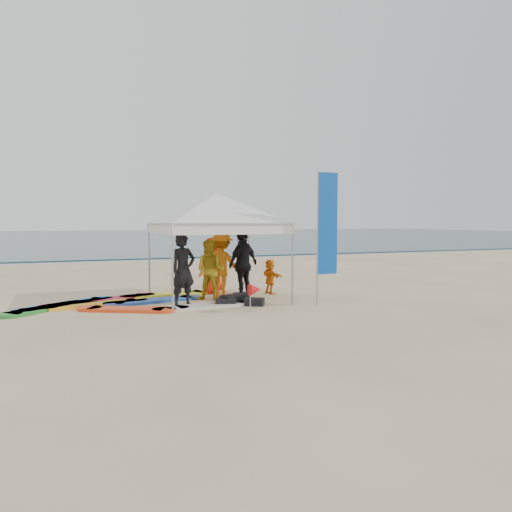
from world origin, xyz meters
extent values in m
plane|color=beige|center=(0.00, 0.00, 0.00)|extent=(120.00, 120.00, 0.00)
cube|color=#0C2633|center=(0.00, 60.00, 0.04)|extent=(160.00, 84.00, 0.08)
cube|color=silver|center=(0.00, 18.20, 0.00)|extent=(160.00, 1.20, 0.01)
imported|color=black|center=(-0.70, 3.14, 0.87)|extent=(0.73, 0.60, 1.74)
imported|color=gold|center=(0.14, 3.72, 0.78)|extent=(0.96, 0.92, 1.56)
imported|color=orange|center=(0.59, 4.18, 0.88)|extent=(1.28, 1.25, 1.76)
imported|color=black|center=(1.02, 3.69, 0.91)|extent=(1.14, 0.92, 1.82)
imported|color=#FF3816|center=(0.56, 4.94, 0.79)|extent=(0.90, 0.75, 1.58)
imported|color=orange|center=(2.05, 4.29, 0.48)|extent=(0.40, 0.93, 0.97)
cylinder|color=#A5A5A8|center=(-1.13, 5.34, 0.98)|extent=(0.05, 0.05, 1.96)
cylinder|color=#A5A5A8|center=(1.82, 5.34, 0.98)|extent=(0.05, 0.05, 1.96)
cylinder|color=#A5A5A8|center=(-1.13, 2.39, 0.98)|extent=(0.05, 0.05, 1.96)
cylinder|color=#A5A5A8|center=(1.82, 2.39, 0.98)|extent=(0.05, 0.05, 1.96)
cube|color=white|center=(0.35, 2.39, 1.84)|extent=(3.05, 0.02, 0.24)
cube|color=white|center=(0.35, 5.34, 1.84)|extent=(3.05, 0.02, 0.24)
cube|color=white|center=(-1.13, 3.87, 1.84)|extent=(0.02, 3.05, 0.24)
cube|color=white|center=(1.82, 3.87, 1.84)|extent=(0.02, 3.05, 0.24)
pyramid|color=white|center=(0.35, 3.87, 2.75)|extent=(4.17, 4.17, 0.79)
cylinder|color=#A5A5A8|center=(2.32, 2.07, 1.65)|extent=(0.04, 0.04, 3.29)
cube|color=#0B4CB7|center=(2.60, 2.07, 1.98)|extent=(0.52, 0.03, 2.45)
cylinder|color=#A5A5A8|center=(0.52, 1.87, 0.30)|extent=(0.02, 0.02, 0.60)
cone|color=red|center=(0.64, 1.87, 0.50)|extent=(0.28, 0.28, 0.28)
cube|color=black|center=(0.52, 3.05, 0.11)|extent=(0.64, 0.51, 0.22)
cube|color=black|center=(0.91, 2.62, 0.09)|extent=(0.55, 0.50, 0.18)
cube|color=black|center=(0.26, 2.86, 0.08)|extent=(0.60, 0.53, 0.16)
cube|color=black|center=(0.89, 3.47, 0.10)|extent=(0.37, 0.28, 0.20)
cube|color=#228026|center=(-3.79, 3.82, 0.04)|extent=(1.72, 1.57, 0.07)
cube|color=red|center=(-2.48, 4.54, 0.04)|extent=(2.55, 1.46, 0.07)
cube|color=yellow|center=(-0.73, 4.97, 0.04)|extent=(2.07, 0.74, 0.07)
cube|color=#E83E13|center=(-2.05, 3.01, 0.04)|extent=(1.78, 1.29, 0.07)
cube|color=blue|center=(-3.32, 4.21, 0.04)|extent=(2.07, 1.67, 0.07)
cube|color=silver|center=(-0.07, 2.81, 0.04)|extent=(1.81, 0.72, 0.07)
cube|color=blue|center=(-1.25, 4.05, 0.04)|extent=(2.08, 0.90, 0.07)
cube|color=#F7AB1A|center=(-2.69, 4.00, 0.04)|extent=(2.19, 0.92, 0.07)
camera|label=1|loc=(-3.50, -8.46, 2.03)|focal=35.00mm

